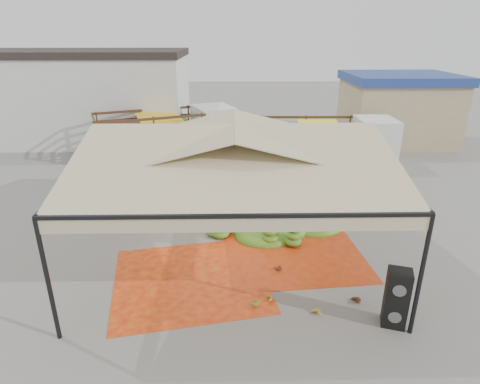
{
  "coord_description": "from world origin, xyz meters",
  "views": [
    {
      "loc": [
        -0.07,
        -11.26,
        6.45
      ],
      "look_at": [
        0.2,
        1.5,
        1.3
      ],
      "focal_mm": 30.0,
      "sensor_mm": 36.0,
      "label": 1
    }
  ],
  "objects_px": {
    "vendor": "(286,173)",
    "truck_right": "(331,136)",
    "banana_heap": "(274,208)",
    "speaker_stack": "(396,298)",
    "truck_left": "(172,127)"
  },
  "relations": [
    {
      "from": "banana_heap",
      "to": "truck_right",
      "type": "bearing_deg",
      "value": 62.3
    },
    {
      "from": "banana_heap",
      "to": "truck_right",
      "type": "distance_m",
      "value": 7.75
    },
    {
      "from": "vendor",
      "to": "truck_right",
      "type": "bearing_deg",
      "value": -129.96
    },
    {
      "from": "banana_heap",
      "to": "truck_right",
      "type": "xyz_separation_m",
      "value": [
        3.58,
        6.82,
        0.87
      ]
    },
    {
      "from": "speaker_stack",
      "to": "truck_right",
      "type": "relative_size",
      "value": 0.21
    },
    {
      "from": "speaker_stack",
      "to": "truck_right",
      "type": "distance_m",
      "value": 12.38
    },
    {
      "from": "speaker_stack",
      "to": "truck_left",
      "type": "relative_size",
      "value": 0.19
    },
    {
      "from": "speaker_stack",
      "to": "vendor",
      "type": "bearing_deg",
      "value": 117.37
    },
    {
      "from": "truck_right",
      "to": "vendor",
      "type": "bearing_deg",
      "value": -126.24
    },
    {
      "from": "banana_heap",
      "to": "truck_left",
      "type": "relative_size",
      "value": 0.69
    },
    {
      "from": "truck_right",
      "to": "banana_heap",
      "type": "bearing_deg",
      "value": -116.76
    },
    {
      "from": "vendor",
      "to": "truck_left",
      "type": "relative_size",
      "value": 0.2
    },
    {
      "from": "speaker_stack",
      "to": "banana_heap",
      "type": "bearing_deg",
      "value": 130.46
    },
    {
      "from": "banana_heap",
      "to": "vendor",
      "type": "height_order",
      "value": "vendor"
    },
    {
      "from": "speaker_stack",
      "to": "truck_right",
      "type": "xyz_separation_m",
      "value": [
        1.31,
        12.29,
        0.72
      ]
    }
  ]
}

